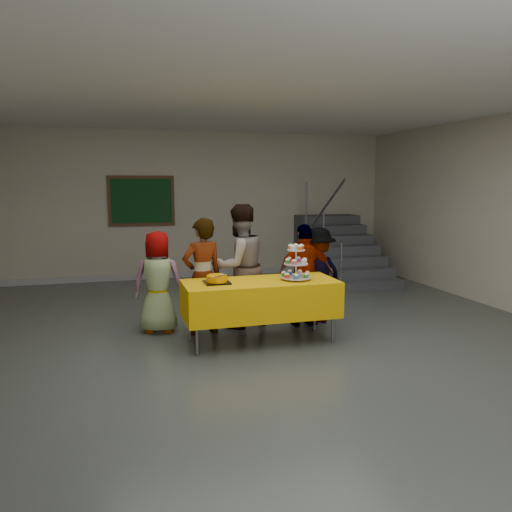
{
  "coord_description": "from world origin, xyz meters",
  "views": [
    {
      "loc": [
        -1.76,
        -5.29,
        1.96
      ],
      "look_at": [
        -0.06,
        0.64,
        1.05
      ],
      "focal_mm": 35.0,
      "sensor_mm": 36.0,
      "label": 1
    }
  ],
  "objects_px": {
    "cupcake_stand": "(296,265)",
    "noticeboard": "(142,201)",
    "staircase": "(337,254)",
    "schoolchild_c": "(239,266)",
    "schoolchild_d": "(305,275)",
    "bake_table": "(260,298)",
    "schoolchild_e": "(317,276)",
    "bear_cake": "(217,278)",
    "schoolchild_b": "(203,276)",
    "schoolchild_a": "(158,282)"
  },
  "relations": [
    {
      "from": "schoolchild_c",
      "to": "noticeboard",
      "type": "relative_size",
      "value": 1.29
    },
    {
      "from": "schoolchild_b",
      "to": "schoolchild_e",
      "type": "relative_size",
      "value": 1.12
    },
    {
      "from": "bear_cake",
      "to": "schoolchild_a",
      "type": "height_order",
      "value": "schoolchild_a"
    },
    {
      "from": "bake_table",
      "to": "bear_cake",
      "type": "height_order",
      "value": "bear_cake"
    },
    {
      "from": "schoolchild_b",
      "to": "schoolchild_e",
      "type": "distance_m",
      "value": 1.63
    },
    {
      "from": "cupcake_stand",
      "to": "schoolchild_b",
      "type": "relative_size",
      "value": 0.29
    },
    {
      "from": "schoolchild_b",
      "to": "noticeboard",
      "type": "bearing_deg",
      "value": -97.22
    },
    {
      "from": "noticeboard",
      "to": "schoolchild_c",
      "type": "bearing_deg",
      "value": -74.29
    },
    {
      "from": "bear_cake",
      "to": "schoolchild_c",
      "type": "relative_size",
      "value": 0.21
    },
    {
      "from": "schoolchild_e",
      "to": "bake_table",
      "type": "bearing_deg",
      "value": 12.82
    },
    {
      "from": "schoolchild_e",
      "to": "noticeboard",
      "type": "xyz_separation_m",
      "value": [
        -2.15,
        3.91,
        0.92
      ]
    },
    {
      "from": "bake_table",
      "to": "cupcake_stand",
      "type": "bearing_deg",
      "value": -5.36
    },
    {
      "from": "schoolchild_d",
      "to": "noticeboard",
      "type": "xyz_separation_m",
      "value": [
        -1.94,
        4.0,
        0.9
      ]
    },
    {
      "from": "bake_table",
      "to": "schoolchild_c",
      "type": "distance_m",
      "value": 0.8
    },
    {
      "from": "schoolchild_a",
      "to": "schoolchild_e",
      "type": "relative_size",
      "value": 1.0
    },
    {
      "from": "schoolchild_a",
      "to": "schoolchild_d",
      "type": "relative_size",
      "value": 0.96
    },
    {
      "from": "cupcake_stand",
      "to": "schoolchild_c",
      "type": "bearing_deg",
      "value": 123.84
    },
    {
      "from": "cupcake_stand",
      "to": "schoolchild_e",
      "type": "relative_size",
      "value": 0.33
    },
    {
      "from": "cupcake_stand",
      "to": "schoolchild_c",
      "type": "xyz_separation_m",
      "value": [
        -0.52,
        0.78,
        -0.11
      ]
    },
    {
      "from": "bake_table",
      "to": "schoolchild_c",
      "type": "relative_size",
      "value": 1.12
    },
    {
      "from": "bake_table",
      "to": "schoolchild_b",
      "type": "height_order",
      "value": "schoolchild_b"
    },
    {
      "from": "schoolchild_d",
      "to": "cupcake_stand",
      "type": "bearing_deg",
      "value": 59.57
    },
    {
      "from": "bake_table",
      "to": "schoolchild_a",
      "type": "relative_size",
      "value": 1.4
    },
    {
      "from": "staircase",
      "to": "schoolchild_e",
      "type": "bearing_deg",
      "value": -119.78
    },
    {
      "from": "schoolchild_d",
      "to": "staircase",
      "type": "height_order",
      "value": "staircase"
    },
    {
      "from": "schoolchild_c",
      "to": "schoolchild_b",
      "type": "bearing_deg",
      "value": 1.99
    },
    {
      "from": "bake_table",
      "to": "schoolchild_e",
      "type": "xyz_separation_m",
      "value": [
        1.0,
        0.61,
        0.12
      ]
    },
    {
      "from": "staircase",
      "to": "noticeboard",
      "type": "relative_size",
      "value": 1.85
    },
    {
      "from": "noticeboard",
      "to": "cupcake_stand",
      "type": "bearing_deg",
      "value": -70.81
    },
    {
      "from": "noticeboard",
      "to": "bear_cake",
      "type": "bearing_deg",
      "value": -82.33
    },
    {
      "from": "bear_cake",
      "to": "staircase",
      "type": "bearing_deg",
      "value": 48.04
    },
    {
      "from": "bake_table",
      "to": "schoolchild_a",
      "type": "bearing_deg",
      "value": 146.41
    },
    {
      "from": "schoolchild_a",
      "to": "schoolchild_b",
      "type": "xyz_separation_m",
      "value": [
        0.55,
        -0.23,
        0.09
      ]
    },
    {
      "from": "schoolchild_a",
      "to": "staircase",
      "type": "xyz_separation_m",
      "value": [
        3.93,
        2.91,
        -0.18
      ]
    },
    {
      "from": "schoolchild_a",
      "to": "schoolchild_c",
      "type": "xyz_separation_m",
      "value": [
        1.09,
        -0.04,
        0.17
      ]
    },
    {
      "from": "cupcake_stand",
      "to": "schoolchild_e",
      "type": "bearing_deg",
      "value": 49.47
    },
    {
      "from": "staircase",
      "to": "noticeboard",
      "type": "height_order",
      "value": "noticeboard"
    },
    {
      "from": "bear_cake",
      "to": "staircase",
      "type": "xyz_separation_m",
      "value": [
        3.3,
        3.67,
        -0.34
      ]
    },
    {
      "from": "schoolchild_c",
      "to": "bear_cake",
      "type": "bearing_deg",
      "value": 39.55
    },
    {
      "from": "cupcake_stand",
      "to": "staircase",
      "type": "distance_m",
      "value": 4.42
    },
    {
      "from": "cupcake_stand",
      "to": "bear_cake",
      "type": "relative_size",
      "value": 1.24
    },
    {
      "from": "schoolchild_b",
      "to": "noticeboard",
      "type": "distance_m",
      "value": 4.1
    },
    {
      "from": "cupcake_stand",
      "to": "staircase",
      "type": "bearing_deg",
      "value": 58.13
    },
    {
      "from": "cupcake_stand",
      "to": "staircase",
      "type": "relative_size",
      "value": 0.19
    },
    {
      "from": "cupcake_stand",
      "to": "noticeboard",
      "type": "distance_m",
      "value": 4.88
    },
    {
      "from": "bake_table",
      "to": "bear_cake",
      "type": "xyz_separation_m",
      "value": [
        -0.54,
        0.02,
        0.27
      ]
    },
    {
      "from": "schoolchild_c",
      "to": "schoolchild_d",
      "type": "height_order",
      "value": "schoolchild_c"
    },
    {
      "from": "schoolchild_b",
      "to": "schoolchild_d",
      "type": "bearing_deg",
      "value": 164.47
    },
    {
      "from": "bake_table",
      "to": "noticeboard",
      "type": "height_order",
      "value": "noticeboard"
    },
    {
      "from": "schoolchild_e",
      "to": "noticeboard",
      "type": "relative_size",
      "value": 1.04
    }
  ]
}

